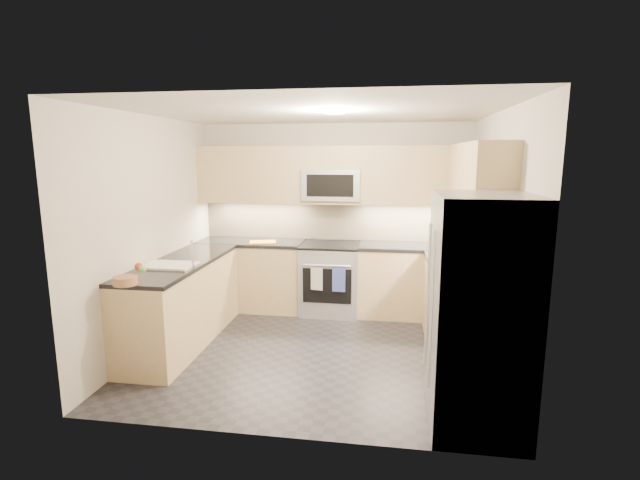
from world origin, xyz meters
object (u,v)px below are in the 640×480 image
(gas_range, at_px, (330,279))
(refrigerator, at_px, (479,312))
(fruit_basket, at_px, (125,281))
(cutting_board, at_px, (263,242))
(microwave, at_px, (332,185))
(utensil_bowl, at_px, (449,241))

(gas_range, height_order, refrigerator, refrigerator)
(gas_range, bearing_deg, refrigerator, -59.12)
(refrigerator, xyz_separation_m, fruit_basket, (-3.00, 0.17, 0.08))
(gas_range, distance_m, cutting_board, 1.02)
(fruit_basket, bearing_deg, microwave, 56.80)
(microwave, height_order, cutting_board, microwave)
(cutting_board, bearing_deg, refrigerator, -45.10)
(microwave, xyz_separation_m, utensil_bowl, (1.50, -0.19, -0.68))
(gas_range, xyz_separation_m, fruit_basket, (-1.55, -2.25, 0.52))
(gas_range, height_order, cutting_board, cutting_board)
(refrigerator, bearing_deg, fruit_basket, 176.68)
(gas_range, xyz_separation_m, microwave, (0.00, 0.12, 1.24))
(gas_range, bearing_deg, cutting_board, -175.56)
(fruit_basket, bearing_deg, refrigerator, -3.32)
(gas_range, relative_size, utensil_bowl, 3.32)
(utensil_bowl, bearing_deg, fruit_basket, -144.48)
(microwave, height_order, fruit_basket, microwave)
(refrigerator, height_order, utensil_bowl, refrigerator)
(utensil_bowl, xyz_separation_m, cutting_board, (-2.40, -0.00, -0.07))
(refrigerator, relative_size, utensil_bowl, 6.57)
(gas_range, xyz_separation_m, cutting_board, (-0.90, -0.07, 0.49))
(gas_range, bearing_deg, utensil_bowl, -2.58)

